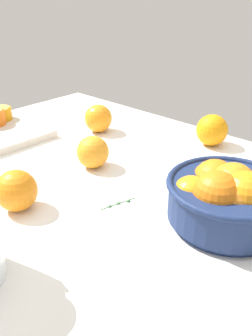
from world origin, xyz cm
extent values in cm
cube|color=white|center=(0.00, 0.00, -1.50)|extent=(139.65, 86.37, 3.00)
cylinder|color=navy|center=(18.16, 3.72, 0.60)|extent=(19.87, 19.87, 1.20)
cylinder|color=navy|center=(18.16, 3.72, 4.63)|extent=(21.59, 21.59, 6.86)
torus|color=navy|center=(18.16, 3.72, 8.06)|extent=(22.79, 22.79, 1.20)
sphere|color=orange|center=(21.07, 3.33, 7.25)|extent=(8.77, 8.77, 8.77)
sphere|color=orange|center=(18.17, 4.89, 7.33)|extent=(8.70, 8.70, 8.70)
sphere|color=orange|center=(13.92, 5.95, 6.27)|extent=(8.62, 8.62, 8.62)
sphere|color=orange|center=(13.06, -0.74, 5.94)|extent=(7.05, 7.05, 7.05)
sphere|color=orange|center=(17.65, -0.07, 7.44)|extent=(8.68, 8.68, 8.68)
sphere|color=orange|center=(20.13, 1.94, 6.44)|extent=(8.34, 8.34, 8.34)
sphere|color=orange|center=(-14.29, -19.85, 4.12)|extent=(8.24, 8.24, 8.24)
sphere|color=orange|center=(-3.10, 33.76, 4.26)|extent=(8.53, 8.53, 8.53)
sphere|color=orange|center=(-16.94, 2.71, 3.90)|extent=(7.79, 7.79, 7.79)
sphere|color=orange|center=(-32.95, 19.70, 4.08)|extent=(8.17, 8.17, 8.17)
cylinder|color=#436E44|center=(-0.93, -5.22, 0.15)|extent=(2.28, 8.00, 0.30)
sphere|color=#436E44|center=(-1.43, -7.21, 0.30)|extent=(0.83, 0.83, 0.83)
sphere|color=#436E44|center=(-0.93, -5.22, 0.30)|extent=(0.83, 0.83, 0.83)
sphere|color=#436E44|center=(-0.43, -3.24, 0.30)|extent=(0.92, 0.92, 0.92)
camera|label=1|loc=(43.10, -50.60, 40.65)|focal=39.38mm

